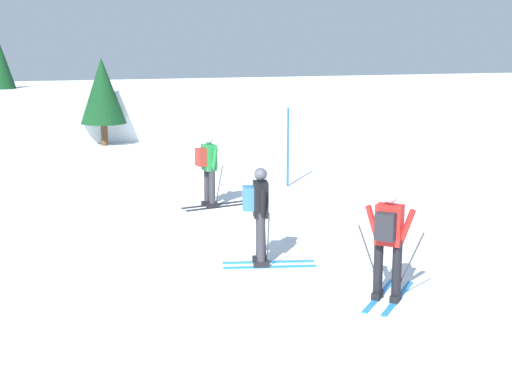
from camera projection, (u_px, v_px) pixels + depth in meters
name	position (u px, v px, depth m)	size (l,w,h in m)	color
ground_plane	(127.00, 302.00, 10.65)	(120.00, 120.00, 0.00)	white
far_snow_ridge	(51.00, 110.00, 29.71)	(80.00, 7.93, 1.91)	white
skier_black	(259.00, 212.00, 12.17)	(1.64, 0.98, 1.71)	#237AC6
skier_green	(208.00, 167.00, 16.44)	(1.64, 0.99, 1.71)	black
skier_red	(388.00, 239.00, 10.48)	(1.38, 1.41, 1.71)	#237AC6
trail_marker_pole	(288.00, 147.00, 18.81)	(0.06, 0.06, 2.08)	#1E56AD
conifer_far_left	(0.00, 81.00, 28.01)	(1.99, 1.99, 3.93)	#513823
conifer_far_right	(102.00, 91.00, 25.88)	(1.66, 1.66, 3.17)	#513823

